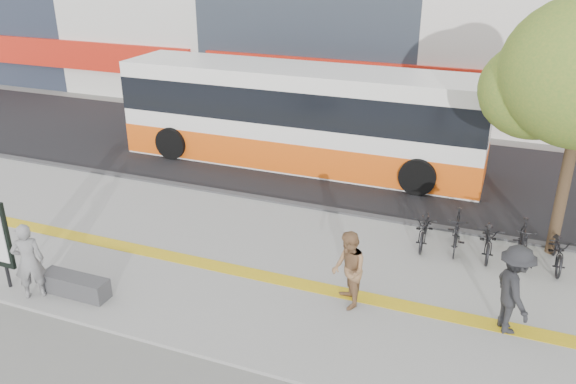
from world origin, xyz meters
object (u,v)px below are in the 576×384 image
at_px(pedestrian_tan, 348,270).
at_px(pedestrian_dark, 514,290).
at_px(bus, 299,119).
at_px(seated_woman, 29,261).
at_px(bench, 75,285).

bearing_deg(pedestrian_tan, pedestrian_dark, 66.64).
distance_m(bus, seated_woman, 10.39).
distance_m(pedestrian_tan, pedestrian_dark, 3.25).
distance_m(bus, pedestrian_tan, 8.90).
height_order(pedestrian_tan, pedestrian_dark, pedestrian_dark).
height_order(bench, seated_woman, seated_woman).
distance_m(bench, pedestrian_dark, 9.20).
height_order(bus, pedestrian_tan, bus).
xyz_separation_m(bench, pedestrian_dark, (8.91, 2.15, 0.71)).
height_order(bench, pedestrian_tan, pedestrian_tan).
bearing_deg(bus, seated_woman, -103.52).
bearing_deg(seated_woman, bus, -142.39).
distance_m(bus, pedestrian_dark, 10.51).
relative_size(bench, pedestrian_tan, 0.93).
bearing_deg(bench, pedestrian_tan, 17.63).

